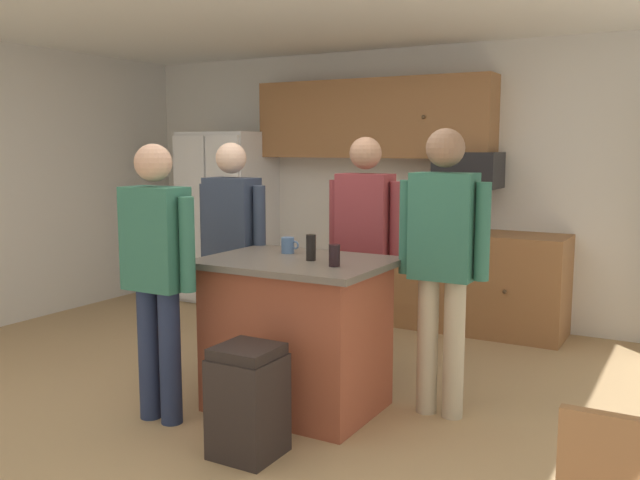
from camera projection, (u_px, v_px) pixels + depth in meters
The scene contains 15 objects.
floor at pixel (255, 403), 4.49m from camera, with size 7.04×7.04×0.00m, color tan.
back_wall at pixel (417, 184), 6.73m from camera, with size 6.40×0.10×2.60m, color silver.
cabinet_run_upper at pixel (372, 119), 6.67m from camera, with size 2.40×0.38×0.75m.
cabinet_run_lower at pixel (464, 280), 6.27m from camera, with size 1.80×0.63×0.90m.
refrigerator at pixel (228, 217), 7.40m from camera, with size 0.86×0.76×1.81m.
microwave_over_range at pixel (468, 170), 6.16m from camera, with size 0.56×0.40×0.32m, color black.
kitchen_island at pixel (297, 333), 4.36m from camera, with size 1.15×0.87×0.96m.
person_guest_by_door at pixel (232, 241), 5.03m from camera, with size 0.57×0.22×1.69m.
person_guest_left at pixel (443, 252), 4.17m from camera, with size 0.57×0.23×1.77m.
person_guest_right at pixel (156, 264), 4.09m from camera, with size 0.57×0.22×1.68m.
person_host_foreground at pixel (365, 239), 4.92m from camera, with size 0.57×0.23×1.73m.
tumbler_amber at pixel (311, 248), 4.24m from camera, with size 0.06×0.06×0.16m.
mug_blue_stoneware at pixel (288, 245), 4.53m from camera, with size 0.13×0.09×0.11m.
glass_short_whisky at pixel (334, 255), 4.03m from camera, with size 0.07×0.07×0.13m.
trash_bin at pixel (248, 401), 3.71m from camera, with size 0.34×0.34×0.61m.
Camera 1 is at (2.49, -3.53, 1.67)m, focal length 38.65 mm.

